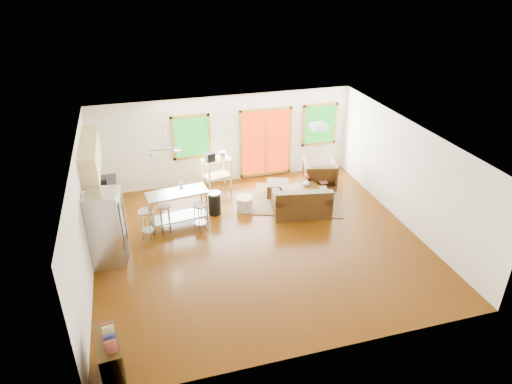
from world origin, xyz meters
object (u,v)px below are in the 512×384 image
object	(u,v)px
loveseat	(302,204)
ottoman	(278,189)
island	(178,203)
rug	(297,200)
coffee_table	(301,190)
armchair	(320,173)
kitchen_cart	(216,164)
refrigerator	(108,228)

from	to	relation	value
loveseat	ottoman	size ratio (longest dim) A/B	2.63
island	rug	bearing A→B (deg)	7.37
rug	coffee_table	xyz separation A→B (m)	(0.08, -0.09, 0.35)
rug	armchair	world-z (taller)	armchair
rug	coffee_table	bearing A→B (deg)	-48.52
island	kitchen_cart	xyz separation A→B (m)	(1.29, 1.66, 0.17)
coffee_table	armchair	world-z (taller)	armchair
armchair	island	bearing A→B (deg)	27.36
refrigerator	coffee_table	bearing A→B (deg)	25.34
island	loveseat	bearing A→B (deg)	-5.90
ottoman	coffee_table	bearing A→B (deg)	-45.34
loveseat	refrigerator	world-z (taller)	refrigerator
loveseat	island	distance (m)	3.18
ottoman	island	size ratio (longest dim) A/B	0.40
armchair	island	xyz separation A→B (m)	(-4.19, -0.98, 0.17)
loveseat	kitchen_cart	xyz separation A→B (m)	(-1.85, 1.99, 0.50)
loveseat	armchair	world-z (taller)	armchair
coffee_table	kitchen_cart	world-z (taller)	kitchen_cart
coffee_table	island	xyz separation A→B (m)	(-3.38, -0.34, 0.28)
island	armchair	bearing A→B (deg)	13.20
ottoman	kitchen_cart	world-z (taller)	kitchen_cart
loveseat	island	bearing A→B (deg)	-175.76
armchair	kitchen_cart	bearing A→B (deg)	0.94
armchair	refrigerator	distance (m)	6.20
refrigerator	loveseat	bearing A→B (deg)	18.56
kitchen_cart	loveseat	bearing A→B (deg)	-47.03
loveseat	refrigerator	bearing A→B (deg)	-160.22
rug	kitchen_cart	bearing A→B (deg)	148.34
rug	island	xyz separation A→B (m)	(-3.30, -0.43, 0.63)
loveseat	ottoman	world-z (taller)	loveseat
rug	armchair	xyz separation A→B (m)	(0.89, 0.56, 0.45)
loveseat	island	xyz separation A→B (m)	(-3.15, 0.33, 0.33)
loveseat	kitchen_cart	size ratio (longest dim) A/B	1.35
rug	refrigerator	distance (m)	5.24
armchair	refrigerator	bearing A→B (deg)	34.16
loveseat	ottoman	distance (m)	1.20
armchair	kitchen_cart	world-z (taller)	kitchen_cart
armchair	kitchen_cart	distance (m)	2.99
armchair	island	world-z (taller)	same
coffee_table	refrigerator	xyz separation A→B (m)	(-5.00, -1.47, 0.51)
rug	loveseat	bearing A→B (deg)	-101.47
island	ottoman	bearing A→B (deg)	16.33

